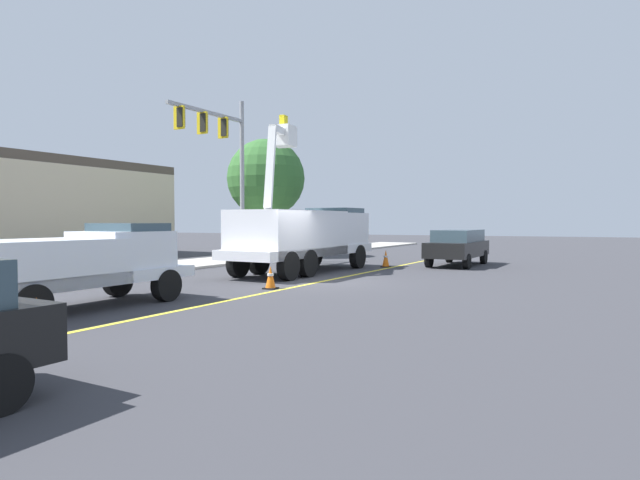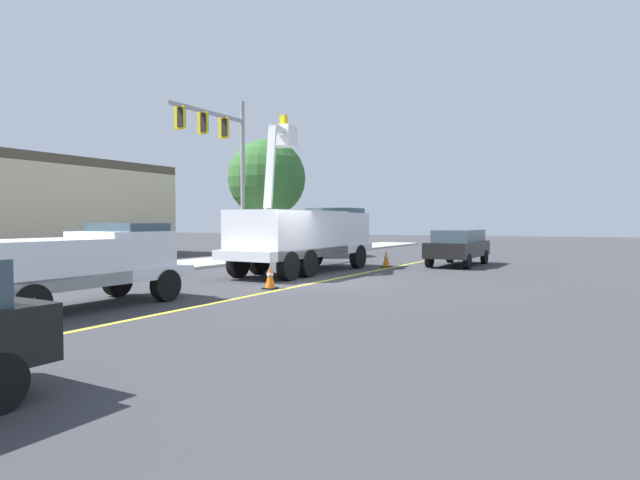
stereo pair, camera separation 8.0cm
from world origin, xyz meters
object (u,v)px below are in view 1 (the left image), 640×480
Objects in this scene: utility_bucket_truck at (304,233)px; traffic_cone_mid_front at (271,278)px; traffic_cone_mid_rear at (386,259)px; traffic_cone_leading at (37,317)px; passing_minivan at (458,245)px; traffic_signal_mast at (222,149)px; service_pickup_truck at (80,262)px.

utility_bucket_truck is 11.77× the size of traffic_cone_mid_front.
utility_bucket_truck is 4.48m from traffic_cone_mid_rear.
utility_bucket_truck is 5.66m from traffic_cone_mid_front.
traffic_cone_leading is 0.90× the size of traffic_cone_mid_rear.
passing_minivan is 19.37m from traffic_cone_leading.
traffic_signal_mast is at bearing 69.64° from utility_bucket_truck.
utility_bucket_truck is 1.03× the size of traffic_signal_mast.
traffic_signal_mast is (-3.80, 10.62, 4.60)m from passing_minivan.
passing_minivan is (16.15, -6.57, -0.15)m from service_pickup_truck.
utility_bucket_truck is 13.07m from traffic_cone_leading.
traffic_cone_leading is (-13.00, -0.54, -1.26)m from utility_bucket_truck.
traffic_cone_leading is at bearing -177.63° from utility_bucket_truck.
traffic_cone_mid_rear is at bearing -35.09° from utility_bucket_truck.
utility_bucket_truck is at bearing 136.94° from passing_minivan.
traffic_signal_mast reaches higher than traffic_cone_mid_front.
utility_bucket_truck is at bearing 144.91° from traffic_cone_mid_rear.
passing_minivan is at bearing -52.51° from traffic_cone_mid_rear.
utility_bucket_truck is 1.45× the size of service_pickup_truck.
utility_bucket_truck is at bearing 2.37° from traffic_cone_leading.
traffic_cone_mid_rear is at bearing 127.49° from passing_minivan.
traffic_cone_mid_front is 0.90× the size of traffic_cone_mid_rear.
traffic_signal_mast is (-1.58, 7.73, 5.18)m from traffic_cone_mid_rear.
service_pickup_truck is (-10.40, 1.20, -0.49)m from utility_bucket_truck.
traffic_signal_mast is at bearing 109.66° from passing_minivan.
traffic_signal_mast is (14.95, 5.79, 5.22)m from traffic_cone_leading.
utility_bucket_truck is 11.77× the size of traffic_cone_leading.
traffic_signal_mast reaches higher than passing_minivan.
traffic_cone_leading is 1.00× the size of traffic_cone_mid_front.
traffic_cone_leading is (-2.60, -1.74, -0.77)m from service_pickup_truck.
service_pickup_truck is at bearing 157.86° from passing_minivan.
traffic_cone_leading is at bearing 174.30° from traffic_cone_mid_front.
traffic_cone_mid_rear reaches higher than traffic_cone_mid_front.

